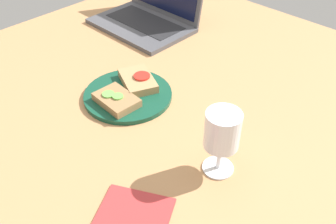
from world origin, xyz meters
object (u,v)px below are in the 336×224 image
sandwich_with_tomato (138,80)px  laptop (150,10)px  plate (128,95)px  napkin (132,219)px  wine_glass (222,133)px  sandwich_with_cucumber (116,100)px

sandwich_with_tomato → laptop: (-25.45, 29.04, 2.46)cm
plate → napkin: 37.15cm
plate → wine_glass: bearing=-6.1°
laptop → napkin: (55.00, -57.61, -4.58)cm
sandwich_with_cucumber → laptop: laptop is taller
laptop → plate: bearing=-51.7°
plate → sandwich_with_tomato: size_ratio=1.64×
sandwich_with_tomato → laptop: 38.69cm
plate → sandwich_with_cucumber: (1.14, -4.61, 1.64)cm
plate → wine_glass: (31.88, -3.43, 9.21)cm
plate → sandwich_with_tomato: sandwich_with_tomato is taller
sandwich_with_cucumber → napkin: bearing=-35.3°
sandwich_with_tomato → napkin: size_ratio=1.04×
wine_glass → laptop: 69.43cm
sandwich_with_tomato → napkin: bearing=-44.0°
sandwich_with_tomato → wine_glass: 34.81cm
sandwich_with_cucumber → wine_glass: size_ratio=0.76×
wine_glass → napkin: wine_glass is taller
sandwich_with_cucumber → sandwich_with_tomato: size_ratio=0.80×
wine_glass → plate: bearing=173.9°
sandwich_with_tomato → napkin: (29.55, -28.58, -2.12)cm
sandwich_with_cucumber → plate: bearing=103.9°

